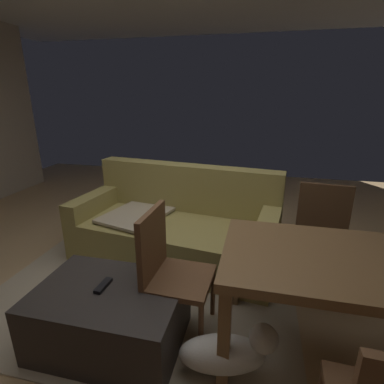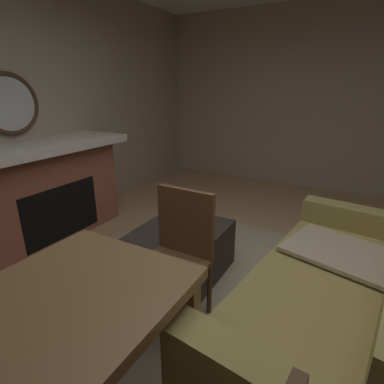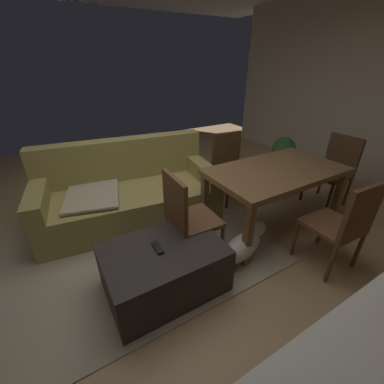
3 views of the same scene
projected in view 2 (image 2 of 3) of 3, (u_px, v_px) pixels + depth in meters
name	position (u px, v px, depth m)	size (l,w,h in m)	color
floor	(226.00, 320.00, 2.17)	(8.57, 8.57, 0.00)	tan
wall_left	(321.00, 100.00, 4.67)	(0.12, 5.61, 2.78)	#B7A893
area_rug	(242.00, 300.00, 2.37)	(2.60, 2.00, 0.01)	tan
fireplace	(42.00, 191.00, 3.22)	(1.85, 0.76, 1.05)	#9E5642
round_wall_mirror	(10.00, 104.00, 3.06)	(0.63, 0.05, 0.63)	#4C331E
couch	(341.00, 303.00, 1.86)	(2.18, 1.20, 0.94)	#9E8E4C
ottoman_coffee_table	(176.00, 256.00, 2.57)	(0.97, 0.68, 0.44)	#2D2826
tv_remote	(179.00, 230.00, 2.52)	(0.05, 0.16, 0.02)	black
dining_table	(8.00, 358.00, 1.09)	(1.51, 0.86, 0.74)	brown
dining_chair_west	(177.00, 249.00, 2.08)	(0.45, 0.45, 0.93)	brown
small_dog	(97.00, 317.00, 1.94)	(0.61, 0.34, 0.33)	silver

